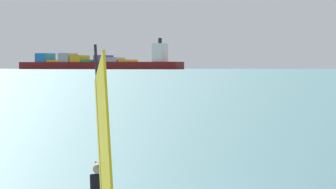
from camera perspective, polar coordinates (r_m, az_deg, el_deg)
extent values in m
cylinder|color=black|center=(14.91, -5.23, -3.03)|extent=(0.16, 1.64, 3.62)
cube|color=yellow|center=(14.27, -4.91, -4.17)|extent=(0.21, 2.81, 3.78)
cylinder|color=black|center=(15.01, -5.23, -5.54)|extent=(0.13, 1.55, 0.04)
sphere|color=tan|center=(15.34, -5.37, -5.67)|extent=(0.22, 0.22, 0.22)
cube|color=maroon|center=(861.00, -5.28, 2.22)|extent=(185.67, 121.71, 8.34)
cube|color=silver|center=(830.52, -0.62, 3.22)|extent=(19.95, 22.96, 20.43)
cylinder|color=black|center=(830.86, -0.62, 4.14)|extent=(4.00, 4.00, 6.00)
cube|color=gold|center=(845.66, -3.09, 2.60)|extent=(24.21, 28.30, 2.60)
cube|color=#99999E|center=(852.06, -4.03, 2.68)|extent=(24.21, 28.30, 5.20)
cube|color=#59388C|center=(858.69, -4.96, 2.76)|extent=(24.21, 28.30, 7.80)
cube|color=#2D8C47|center=(865.50, -5.87, 2.58)|extent=(24.21, 28.30, 2.60)
cube|color=gold|center=(872.58, -6.77, 2.74)|extent=(24.21, 28.30, 7.80)
cube|color=#99999E|center=(879.86, -7.66, 2.82)|extent=(24.21, 28.30, 10.40)
cube|color=gold|center=(887.29, -8.53, 2.56)|extent=(24.21, 28.30, 2.60)
cube|color=#1E66AD|center=(895.00, -9.38, 2.80)|extent=(24.21, 28.30, 10.40)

